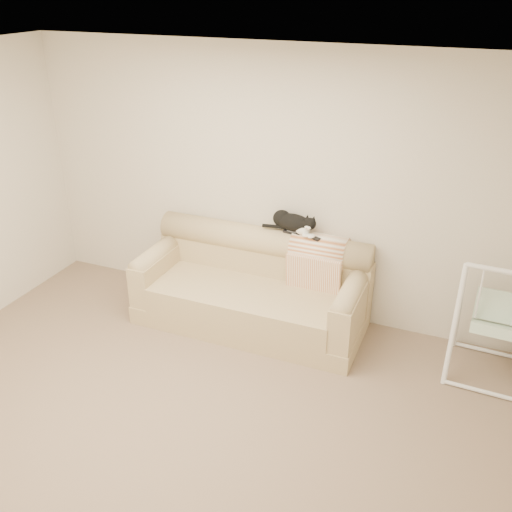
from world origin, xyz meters
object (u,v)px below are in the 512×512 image
at_px(remote_a, 292,232).
at_px(remote_b, 312,237).
at_px(sofa, 253,289).
at_px(tuxedo_cat, 293,222).
at_px(baby_swing, 493,322).

relative_size(remote_a, remote_b, 1.07).
xyz_separation_m(sofa, tuxedo_cat, (0.31, 0.26, 0.65)).
xyz_separation_m(remote_b, tuxedo_cat, (-0.21, 0.05, 0.09)).
height_order(remote_a, remote_b, remote_a).
relative_size(remote_a, tuxedo_cat, 0.34).
xyz_separation_m(remote_a, remote_b, (0.21, -0.03, -0.00)).
distance_m(sofa, remote_a, 0.68).
xyz_separation_m(sofa, remote_b, (0.52, 0.21, 0.56)).
height_order(tuxedo_cat, baby_swing, tuxedo_cat).
bearing_deg(remote_b, remote_a, 172.52).
height_order(sofa, tuxedo_cat, tuxedo_cat).
relative_size(remote_b, tuxedo_cat, 0.32).
relative_size(sofa, tuxedo_cat, 3.97).
bearing_deg(remote_b, sofa, -158.30).
distance_m(sofa, remote_b, 0.79).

